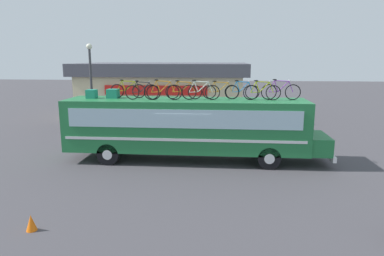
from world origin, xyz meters
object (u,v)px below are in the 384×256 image
rooftop_bicycle_2 (143,92)px  rooftop_bicycle_3 (163,91)px  bus (189,125)px  rooftop_bicycle_9 (281,91)px  rooftop_bicycle_5 (201,92)px  traffic_cone (31,223)px  luggage_bag_1 (92,94)px  rooftop_bicycle_1 (128,90)px  street_lamp (91,82)px  rooftop_bicycle_7 (242,91)px  rooftop_bicycle_6 (221,91)px  rooftop_bicycle_4 (184,91)px  rooftop_bicycle_8 (262,92)px  luggage_bag_2 (113,94)px

rooftop_bicycle_2 → rooftop_bicycle_3: rooftop_bicycle_3 is taller
bus → rooftop_bicycle_9: bearing=2.8°
rooftop_bicycle_5 → traffic_cone: (-4.40, -7.28, -3.12)m
luggage_bag_1 → rooftop_bicycle_1: 1.75m
luggage_bag_1 → traffic_cone: size_ratio=0.98×
rooftop_bicycle_9 → rooftop_bicycle_5: bearing=-175.4°
rooftop_bicycle_1 → street_lamp: size_ratio=0.31×
rooftop_bicycle_1 → traffic_cone: (-0.83, -7.73, -3.10)m
rooftop_bicycle_7 → traffic_cone: 10.41m
bus → rooftop_bicycle_6: size_ratio=7.12×
rooftop_bicycle_1 → rooftop_bicycle_5: (3.57, -0.46, 0.01)m
rooftop_bicycle_4 → rooftop_bicycle_7: 2.75m
rooftop_bicycle_5 → luggage_bag_1: bearing=178.1°
rooftop_bicycle_5 → rooftop_bicycle_1: bearing=172.7°
rooftop_bicycle_6 → rooftop_bicycle_7: rooftop_bicycle_7 is taller
rooftop_bicycle_4 → rooftop_bicycle_9: 4.52m
rooftop_bicycle_2 → rooftop_bicycle_5: bearing=4.1°
street_lamp → rooftop_bicycle_8: bearing=-23.3°
rooftop_bicycle_2 → street_lamp: bearing=133.0°
rooftop_bicycle_2 → rooftop_bicycle_3: 0.95m
rooftop_bicycle_5 → rooftop_bicycle_7: rooftop_bicycle_5 is taller
rooftop_bicycle_4 → traffic_cone: rooftop_bicycle_4 is taller
luggage_bag_2 → rooftop_bicycle_4: (3.46, -0.14, 0.16)m
luggage_bag_2 → rooftop_bicycle_3: size_ratio=0.31×
bus → rooftop_bicycle_5: 1.72m
rooftop_bicycle_3 → rooftop_bicycle_8: bearing=4.5°
rooftop_bicycle_1 → street_lamp: 5.09m
rooftop_bicycle_1 → street_lamp: bearing=130.7°
rooftop_bicycle_5 → rooftop_bicycle_9: (3.70, 0.30, 0.01)m
luggage_bag_2 → rooftop_bicycle_5: bearing=-4.8°
rooftop_bicycle_5 → rooftop_bicycle_8: rooftop_bicycle_5 is taller
luggage_bag_2 → rooftop_bicycle_5: rooftop_bicycle_5 is taller
rooftop_bicycle_7 → rooftop_bicycle_5: bearing=-168.3°
luggage_bag_2 → traffic_cone: (-0.11, -7.64, -2.95)m
rooftop_bicycle_3 → rooftop_bicycle_7: rooftop_bicycle_3 is taller
luggage_bag_2 → rooftop_bicycle_8: rooftop_bicycle_8 is taller
bus → rooftop_bicycle_1: bearing=173.1°
rooftop_bicycle_1 → rooftop_bicycle_9: bearing=-1.2°
rooftop_bicycle_5 → rooftop_bicycle_8: 2.82m
rooftop_bicycle_4 → street_lamp: street_lamp is taller
rooftop_bicycle_8 → luggage_bag_1: bearing=179.7°
bus → rooftop_bicycle_8: (3.37, 0.04, 1.62)m
bus → luggage_bag_2: size_ratio=22.54×
luggage_bag_2 → rooftop_bicycle_1: 0.74m
bus → rooftop_bicycle_2: bearing=-172.5°
luggage_bag_1 → street_lamp: 4.45m
rooftop_bicycle_4 → rooftop_bicycle_8: 3.64m
bus → rooftop_bicycle_8: rooftop_bicycle_8 is taller
rooftop_bicycle_4 → rooftop_bicycle_5: size_ratio=0.97×
rooftop_bicycle_6 → rooftop_bicycle_7: (1.00, 0.00, 0.01)m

